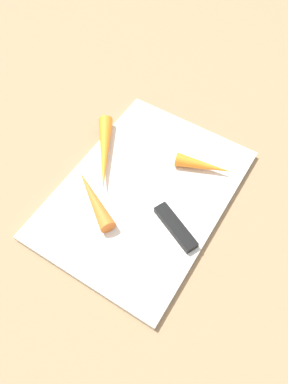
{
  "coord_description": "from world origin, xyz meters",
  "views": [
    {
      "loc": [
        -0.28,
        -0.18,
        0.54
      ],
      "look_at": [
        0.0,
        0.0,
        0.01
      ],
      "focal_mm": 34.83,
      "sensor_mm": 36.0,
      "label": 1
    }
  ],
  "objects_px": {
    "cutting_board": "(144,194)",
    "carrot_shortest": "(204,166)",
    "carrot_longest": "(105,153)",
    "knife": "(171,221)",
    "carrot_medium": "(93,198)"
  },
  "relations": [
    {
      "from": "carrot_longest",
      "to": "carrot_shortest",
      "type": "bearing_deg",
      "value": 80.07
    },
    {
      "from": "carrot_medium",
      "to": "carrot_shortest",
      "type": "bearing_deg",
      "value": -97.29
    },
    {
      "from": "carrot_shortest",
      "to": "cutting_board",
      "type": "bearing_deg",
      "value": -139.7
    },
    {
      "from": "knife",
      "to": "carrot_shortest",
      "type": "height_order",
      "value": "carrot_shortest"
    },
    {
      "from": "carrot_longest",
      "to": "carrot_shortest",
      "type": "xyz_separation_m",
      "value": [
        0.07,
        -0.16,
        -0.0
      ]
    },
    {
      "from": "knife",
      "to": "carrot_longest",
      "type": "xyz_separation_m",
      "value": [
        0.05,
        0.16,
        0.01
      ]
    },
    {
      "from": "cutting_board",
      "to": "carrot_medium",
      "type": "distance_m",
      "value": 0.09
    },
    {
      "from": "cutting_board",
      "to": "knife",
      "type": "relative_size",
      "value": 1.89
    },
    {
      "from": "carrot_shortest",
      "to": "carrot_longest",
      "type": "bearing_deg",
      "value": -172.26
    },
    {
      "from": "knife",
      "to": "carrot_shortest",
      "type": "distance_m",
      "value": 0.12
    },
    {
      "from": "carrot_medium",
      "to": "cutting_board",
      "type": "bearing_deg",
      "value": -103.23
    },
    {
      "from": "cutting_board",
      "to": "carrot_shortest",
      "type": "bearing_deg",
      "value": -33.81
    },
    {
      "from": "carrot_shortest",
      "to": "carrot_medium",
      "type": "bearing_deg",
      "value": -144.15
    },
    {
      "from": "cutting_board",
      "to": "carrot_shortest",
      "type": "relative_size",
      "value": 3.62
    },
    {
      "from": "cutting_board",
      "to": "carrot_longest",
      "type": "relative_size",
      "value": 2.27
    }
  ]
}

